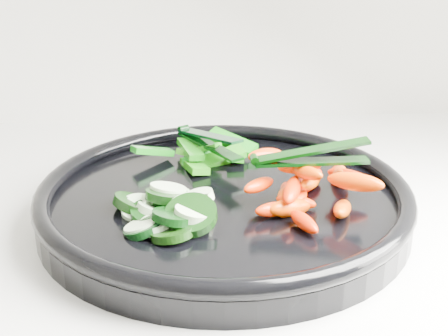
{
  "coord_description": "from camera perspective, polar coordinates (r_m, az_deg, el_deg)",
  "views": [
    {
      "loc": [
        -0.35,
        1.1,
        1.22
      ],
      "look_at": [
        -0.3,
        1.67,
        0.99
      ],
      "focal_mm": 50.0,
      "sensor_mm": 36.0,
      "label": 1
    }
  ],
  "objects": [
    {
      "name": "veggie_tray",
      "position": [
        0.63,
        0.0,
        -2.92
      ],
      "size": [
        0.48,
        0.48,
        0.04
      ],
      "color": "black",
      "rests_on": "counter"
    },
    {
      "name": "carrot_pile",
      "position": [
        0.61,
        7.71,
        -1.78
      ],
      "size": [
        0.14,
        0.15,
        0.05
      ],
      "color": "#FE4E00",
      "rests_on": "veggie_tray"
    },
    {
      "name": "pepper_pile",
      "position": [
        0.71,
        -1.78,
        1.32
      ],
      "size": [
        0.15,
        0.1,
        0.03
      ],
      "color": "#09680F",
      "rests_on": "veggie_tray"
    },
    {
      "name": "tong_pepper",
      "position": [
        0.71,
        -1.54,
        2.6
      ],
      "size": [
        0.07,
        0.11,
        0.02
      ],
      "color": "black",
      "rests_on": "pepper_pile"
    },
    {
      "name": "cucumber_pile",
      "position": [
        0.58,
        -5.5,
        -3.83
      ],
      "size": [
        0.11,
        0.12,
        0.04
      ],
      "color": "black",
      "rests_on": "veggie_tray"
    },
    {
      "name": "tong_carrot",
      "position": [
        0.6,
        7.69,
        1.06
      ],
      "size": [
        0.11,
        0.02,
        0.02
      ],
      "color": "black",
      "rests_on": "carrot_pile"
    }
  ]
}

